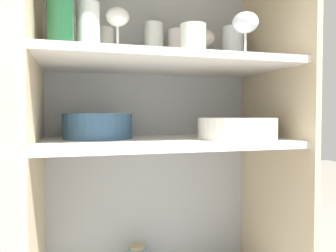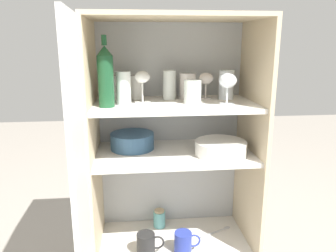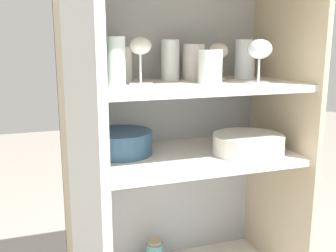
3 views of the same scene
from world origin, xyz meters
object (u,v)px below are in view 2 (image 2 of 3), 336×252
object	(u,v)px
plate_stack_white	(221,148)
storage_jar	(159,218)
mixing_bowl_large	(132,140)
wine_bottle	(106,76)
coffee_mug_primary	(146,244)

from	to	relation	value
plate_stack_white	storage_jar	distance (m)	0.55
mixing_bowl_large	storage_jar	distance (m)	0.48
plate_stack_white	mixing_bowl_large	xyz separation A→B (m)	(-0.40, 0.13, 0.01)
wine_bottle	storage_jar	world-z (taller)	wine_bottle
storage_jar	wine_bottle	bearing A→B (deg)	-139.01
plate_stack_white	mixing_bowl_large	distance (m)	0.42
plate_stack_white	mixing_bowl_large	size ratio (longest dim) A/B	1.12
wine_bottle	plate_stack_white	world-z (taller)	wine_bottle
mixing_bowl_large	storage_jar	bearing A→B (deg)	23.95
mixing_bowl_large	coffee_mug_primary	size ratio (longest dim) A/B	1.61
wine_bottle	mixing_bowl_large	world-z (taller)	wine_bottle
plate_stack_white	storage_jar	xyz separation A→B (m)	(-0.27, 0.19, -0.45)
wine_bottle	coffee_mug_primary	distance (m)	0.78
mixing_bowl_large	coffee_mug_primary	bearing A→B (deg)	-72.82
mixing_bowl_large	storage_jar	size ratio (longest dim) A/B	2.17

